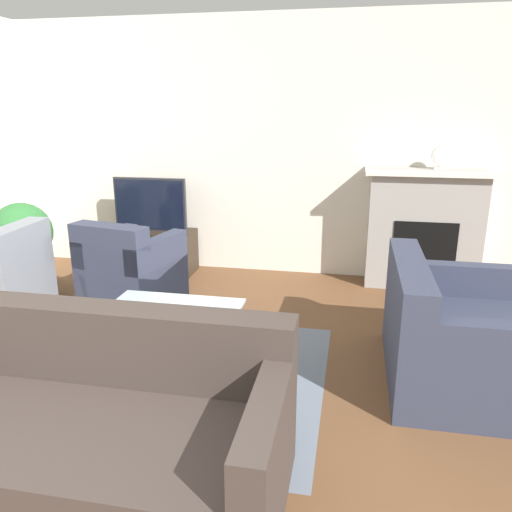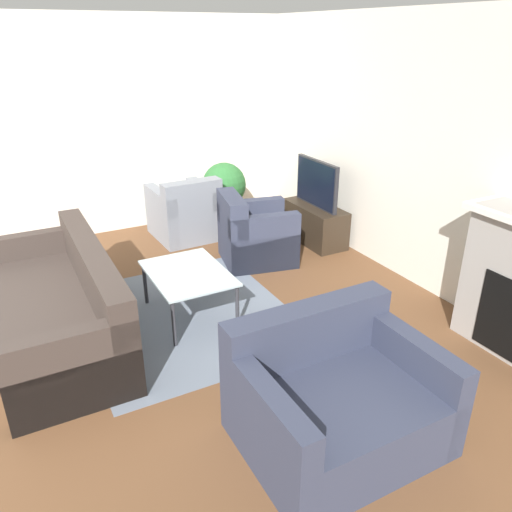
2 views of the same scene
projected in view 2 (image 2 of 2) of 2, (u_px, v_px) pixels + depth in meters
wall_back at (401, 150)px, 5.21m from camera, size 8.27×0.06×2.70m
wall_left at (125, 128)px, 6.41m from camera, size 0.06×7.37×2.70m
area_rug at (186, 315)px, 4.76m from camera, size 2.12×1.88×0.00m
tv_stand at (315, 224)px, 6.37m from camera, size 0.93×0.41×0.48m
tv at (317, 183)px, 6.15m from camera, size 0.81×0.06×0.58m
couch_sectional at (61, 310)px, 4.29m from camera, size 2.17×0.92×0.82m
couch_loveseat at (335, 401)px, 3.23m from camera, size 0.98×1.24×0.82m
armchair_by_window at (185, 215)px, 6.47m from camera, size 0.86×0.77×0.82m
armchair_accent at (254, 237)px, 5.78m from camera, size 0.86×0.93×0.82m
coffee_table at (188, 276)px, 4.61m from camera, size 0.92×0.68×0.45m
potted_plant at (224, 187)px, 6.73m from camera, size 0.59×0.59×0.89m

